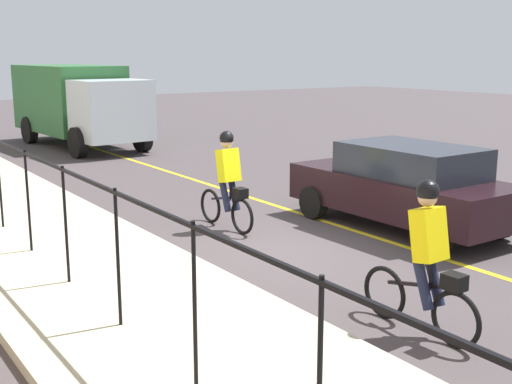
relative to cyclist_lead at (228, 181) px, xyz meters
The scene contains 8 objects.
ground_plane 1.94m from the cyclist_lead, behind, with size 80.00×80.00×0.00m, color #433B3D.
lane_line_centre 2.67m from the cyclist_lead, 132.47° to the right, with size 36.00×0.12×0.01m, color yellow.
sidewalk 3.67m from the cyclist_lead, 118.37° to the left, with size 40.00×3.20×0.15m, color #AAA38A.
iron_fence 3.64m from the cyclist_lead, 101.14° to the left, with size 19.45×0.04×1.60m.
cyclist_lead is the anchor object (origin of this frame).
cyclist_follow 5.29m from the cyclist_lead, behind, with size 1.71×0.37×1.83m.
patrol_sedan 3.24m from the cyclist_lead, 123.48° to the right, with size 4.42×1.97×1.58m.
box_truck_background 12.55m from the cyclist_lead, ahead, with size 6.83×2.85×2.78m.
Camera 1 is at (-8.40, 6.53, 3.20)m, focal length 46.45 mm.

